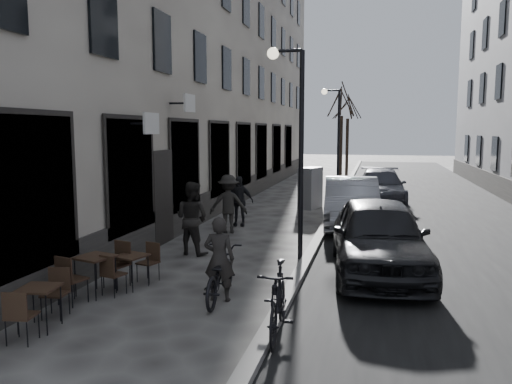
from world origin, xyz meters
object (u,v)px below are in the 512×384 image
at_px(bistro_set_a, 39,303).
at_px(bistro_set_c, 132,268).
at_px(pedestrian_mid, 228,204).
at_px(moped, 278,300).
at_px(car_far, 380,187).
at_px(tree_far, 348,107).
at_px(pedestrian_near, 192,218).
at_px(utility_cabinet, 310,188).
at_px(streetlamp_far, 335,130).
at_px(bicycle, 219,275).
at_px(tree_near, 342,101).
at_px(bistro_set_b, 96,271).
at_px(car_near, 378,236).
at_px(car_mid, 351,202).
at_px(pedestrian_far, 239,201).
at_px(streetlamp_near, 294,129).

height_order(bistro_set_a, bistro_set_c, bistro_set_a).
xyz_separation_m(pedestrian_mid, moped, (2.98, -7.30, -0.34)).
height_order(car_far, moped, car_far).
bearing_deg(tree_far, pedestrian_near, -97.14).
bearing_deg(bistro_set_a, utility_cabinet, 70.86).
xyz_separation_m(streetlamp_far, bicycle, (-0.84, -15.33, -2.68)).
xyz_separation_m(streetlamp_far, bistro_set_c, (-2.77, -15.03, -2.75)).
bearing_deg(tree_near, bistro_set_b, -100.07).
xyz_separation_m(streetlamp_far, car_near, (2.02, -12.80, -2.33)).
relative_size(pedestrian_near, moped, 1.00).
bearing_deg(car_near, tree_far, 89.39).
relative_size(bistro_set_c, car_far, 0.28).
distance_m(bistro_set_c, car_far, 13.92).
bearing_deg(pedestrian_mid, utility_cabinet, -121.65).
distance_m(car_mid, car_far, 5.52).
relative_size(bistro_set_a, pedestrian_far, 0.86).
relative_size(bistro_set_a, bistro_set_b, 0.90).
xyz_separation_m(bistro_set_a, pedestrian_near, (0.62, 5.13, 0.51)).
bearing_deg(tree_far, pedestrian_mid, -97.84).
relative_size(tree_near, pedestrian_near, 3.07).
bearing_deg(car_near, bistro_set_b, -157.65).
bearing_deg(utility_cabinet, car_mid, -45.06).
distance_m(bistro_set_b, car_near, 5.96).
bearing_deg(car_far, pedestrian_far, -127.81).
bearing_deg(pedestrian_near, pedestrian_far, -77.96).
bearing_deg(car_far, bistro_set_a, -110.48).
height_order(bistro_set_c, car_far, car_far).
bearing_deg(moped, car_near, 64.20).
distance_m(streetlamp_near, moped, 5.35).
relative_size(bicycle, pedestrian_near, 0.99).
height_order(bistro_set_a, utility_cabinet, utility_cabinet).
bearing_deg(bistro_set_b, moped, -0.89).
xyz_separation_m(streetlamp_near, car_near, (2.02, -0.80, -2.33)).
distance_m(tree_near, bistro_set_c, 18.74).
bearing_deg(bistro_set_c, bistro_set_a, -85.29).
height_order(bistro_set_c, pedestrian_mid, pedestrian_mid).
distance_m(tree_near, car_mid, 11.20).
distance_m(bicycle, car_near, 3.83).
bearing_deg(car_far, car_near, -91.86).
bearing_deg(car_mid, tree_near, 91.54).
xyz_separation_m(pedestrian_mid, car_mid, (3.63, 1.90, -0.10)).
relative_size(bistro_set_b, pedestrian_far, 0.96).
bearing_deg(utility_cabinet, bistro_set_c, -83.16).
distance_m(bistro_set_c, utility_cabinet, 11.31).
relative_size(bistro_set_b, car_mid, 0.33).
bearing_deg(tree_near, streetlamp_far, -91.38).
bearing_deg(tree_near, pedestrian_mid, -101.56).
bearing_deg(bistro_set_a, pedestrian_mid, 76.41).
bearing_deg(tree_far, car_mid, -86.17).
height_order(bistro_set_b, pedestrian_near, pedestrian_near).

